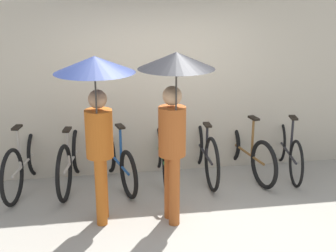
{
  "coord_description": "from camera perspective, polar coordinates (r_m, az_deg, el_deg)",
  "views": [
    {
      "loc": [
        -0.95,
        -4.74,
        2.81
      ],
      "look_at": [
        0.0,
        0.97,
        1.0
      ],
      "focal_mm": 50.0,
      "sensor_mm": 36.0,
      "label": 1
    }
  ],
  "objects": [
    {
      "name": "parked_bicycle_0",
      "position": [
        6.82,
        -17.0,
        -4.17
      ],
      "size": [
        0.53,
        1.74,
        1.05
      ],
      "rotation": [
        0.0,
        0.0,
        1.36
      ],
      "color": "black",
      "rests_on": "ground"
    },
    {
      "name": "parked_bicycle_1",
      "position": [
        6.75,
        -11.63,
        -3.94
      ],
      "size": [
        0.49,
        1.73,
        0.98
      ],
      "rotation": [
        0.0,
        0.0,
        1.39
      ],
      "color": "black",
      "rests_on": "ground"
    },
    {
      "name": "pedestrian_center",
      "position": [
        5.2,
        0.79,
        3.32
      ],
      "size": [
        0.84,
        0.84,
        2.08
      ],
      "rotation": [
        0.0,
        0.0,
        3.29
      ],
      "color": "#9E4C1E",
      "rests_on": "ground"
    },
    {
      "name": "pedestrian_leading",
      "position": [
        5.25,
        -8.69,
        3.22
      ],
      "size": [
        0.89,
        0.89,
        2.04
      ],
      "rotation": [
        0.0,
        0.0,
        3.01
      ],
      "color": "#B25619",
      "rests_on": "ground"
    },
    {
      "name": "parked_bicycle_2",
      "position": [
        6.72,
        -6.18,
        -4.19
      ],
      "size": [
        0.55,
        1.62,
        1.04
      ],
      "rotation": [
        0.0,
        0.0,
        1.81
      ],
      "color": "black",
      "rests_on": "ground"
    },
    {
      "name": "ground_plane",
      "position": [
        5.59,
        1.68,
        -12.83
      ],
      "size": [
        30.0,
        30.0,
        0.0
      ],
      "primitive_type": "plane",
      "color": "gray"
    },
    {
      "name": "parked_bicycle_3",
      "position": [
        6.77,
        -0.75,
        -3.62
      ],
      "size": [
        0.44,
        1.83,
        1.03
      ],
      "rotation": [
        0.0,
        0.0,
        1.55
      ],
      "color": "black",
      "rests_on": "ground"
    },
    {
      "name": "back_wall",
      "position": [
        6.9,
        -1.31,
        4.57
      ],
      "size": [
        11.84,
        0.12,
        2.56
      ],
      "color": "#B2A893",
      "rests_on": "ground"
    },
    {
      "name": "parked_bicycle_5",
      "position": [
        7.12,
        9.4,
        -2.96
      ],
      "size": [
        0.49,
        1.76,
        1.07
      ],
      "rotation": [
        0.0,
        0.0,
        1.74
      ],
      "color": "black",
      "rests_on": "ground"
    },
    {
      "name": "parked_bicycle_6",
      "position": [
        7.3,
        14.35,
        -2.79
      ],
      "size": [
        0.45,
        1.65,
        1.06
      ],
      "rotation": [
        0.0,
        0.0,
        1.41
      ],
      "color": "black",
      "rests_on": "ground"
    },
    {
      "name": "parked_bicycle_4",
      "position": [
        6.95,
        4.38,
        -3.0
      ],
      "size": [
        0.44,
        1.77,
        1.1
      ],
      "rotation": [
        0.0,
        0.0,
        1.56
      ],
      "color": "black",
      "rests_on": "ground"
    }
  ]
}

